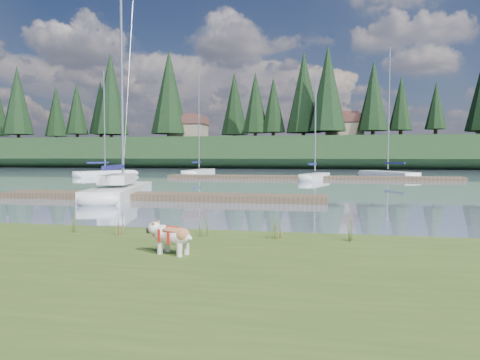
# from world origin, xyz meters

# --- Properties ---
(ground) EXTENTS (200.00, 200.00, 0.00)m
(ground) POSITION_xyz_m (0.00, 30.00, 0.00)
(ground) COLOR #7D8EA8
(ground) RESTS_ON ground
(bank) EXTENTS (60.00, 9.00, 0.35)m
(bank) POSITION_xyz_m (0.00, -6.00, 0.17)
(bank) COLOR #3B511D
(bank) RESTS_ON ground
(ridge) EXTENTS (200.00, 20.00, 5.00)m
(ridge) POSITION_xyz_m (0.00, 73.00, 2.50)
(ridge) COLOR black
(ridge) RESTS_ON ground
(bulldog) EXTENTS (0.95, 0.55, 0.56)m
(bulldog) POSITION_xyz_m (1.44, -4.34, 0.70)
(bulldog) COLOR silver
(bulldog) RESTS_ON bank
(sailboat_main) EXTENTS (3.90, 9.54, 13.42)m
(sailboat_main) POSITION_xyz_m (-6.62, 10.54, 0.42)
(sailboat_main) COLOR silver
(sailboat_main) RESTS_ON ground
(dock_near) EXTENTS (16.00, 2.00, 0.30)m
(dock_near) POSITION_xyz_m (-4.00, 9.00, 0.15)
(dock_near) COLOR #4C3D2C
(dock_near) RESTS_ON ground
(dock_far) EXTENTS (26.00, 2.20, 0.30)m
(dock_far) POSITION_xyz_m (2.00, 30.00, 0.15)
(dock_far) COLOR #4C3D2C
(dock_far) RESTS_ON ground
(sailboat_bg_0) EXTENTS (4.64, 7.31, 10.86)m
(sailboat_bg_0) POSITION_xyz_m (-18.51, 32.50, 0.32)
(sailboat_bg_0) COLOR silver
(sailboat_bg_0) RESTS_ON ground
(sailboat_bg_1) EXTENTS (1.77, 8.53, 12.64)m
(sailboat_bg_1) POSITION_xyz_m (-10.33, 37.84, 0.33)
(sailboat_bg_1) COLOR silver
(sailboat_bg_1) RESTS_ON ground
(sailboat_bg_2) EXTENTS (2.64, 6.14, 9.29)m
(sailboat_bg_2) POSITION_xyz_m (2.73, 29.18, 0.33)
(sailboat_bg_2) COLOR silver
(sailboat_bg_2) RESTS_ON ground
(sailboat_bg_3) EXTENTS (5.66, 8.40, 12.64)m
(sailboat_bg_3) POSITION_xyz_m (9.01, 36.05, 0.32)
(sailboat_bg_3) COLOR silver
(sailboat_bg_3) RESTS_ON ground
(weed_0) EXTENTS (0.17, 0.14, 0.67)m
(weed_0) POSITION_xyz_m (-0.41, -2.64, 0.63)
(weed_0) COLOR #475B23
(weed_0) RESTS_ON bank
(weed_1) EXTENTS (0.17, 0.14, 0.58)m
(weed_1) POSITION_xyz_m (1.49, -2.47, 0.60)
(weed_1) COLOR #475B23
(weed_1) RESTS_ON bank
(weed_2) EXTENTS (0.17, 0.14, 0.65)m
(weed_2) POSITION_xyz_m (3.03, -2.46, 0.62)
(weed_2) COLOR #475B23
(weed_2) RESTS_ON bank
(weed_3) EXTENTS (0.17, 0.14, 0.62)m
(weed_3) POSITION_xyz_m (-1.62, -2.49, 0.61)
(weed_3) COLOR #475B23
(weed_3) RESTS_ON bank
(weed_4) EXTENTS (0.17, 0.14, 0.38)m
(weed_4) POSITION_xyz_m (3.13, -2.30, 0.51)
(weed_4) COLOR #475B23
(weed_4) RESTS_ON bank
(weed_5) EXTENTS (0.17, 0.14, 0.70)m
(weed_5) POSITION_xyz_m (4.58, -2.38, 0.64)
(weed_5) COLOR #475B23
(weed_5) RESTS_ON bank
(mud_lip) EXTENTS (60.00, 0.50, 0.14)m
(mud_lip) POSITION_xyz_m (0.00, -1.60, 0.07)
(mud_lip) COLOR #33281C
(mud_lip) RESTS_ON ground
(conifer_0) EXTENTS (5.72, 5.72, 14.15)m
(conifer_0) POSITION_xyz_m (-55.00, 67.00, 12.64)
(conifer_0) COLOR #382619
(conifer_0) RESTS_ON ridge
(conifer_1) EXTENTS (4.40, 4.40, 11.30)m
(conifer_1) POSITION_xyz_m (-40.00, 71.00, 11.28)
(conifer_1) COLOR #382619
(conifer_1) RESTS_ON ridge
(conifer_2) EXTENTS (6.60, 6.60, 16.05)m
(conifer_2) POSITION_xyz_m (-25.00, 68.00, 13.54)
(conifer_2) COLOR #382619
(conifer_2) RESTS_ON ridge
(conifer_3) EXTENTS (4.84, 4.84, 12.25)m
(conifer_3) POSITION_xyz_m (-10.00, 72.00, 11.74)
(conifer_3) COLOR #382619
(conifer_3) RESTS_ON ridge
(conifer_4) EXTENTS (6.16, 6.16, 15.10)m
(conifer_4) POSITION_xyz_m (3.00, 66.00, 13.09)
(conifer_4) COLOR #382619
(conifer_4) RESTS_ON ridge
(conifer_5) EXTENTS (3.96, 3.96, 10.35)m
(conifer_5) POSITION_xyz_m (15.00, 70.00, 10.83)
(conifer_5) COLOR #382619
(conifer_5) RESTS_ON ridge
(house_0) EXTENTS (6.30, 5.30, 4.65)m
(house_0) POSITION_xyz_m (-22.00, 70.00, 7.31)
(house_0) COLOR gray
(house_0) RESTS_ON ridge
(house_1) EXTENTS (6.30, 5.30, 4.65)m
(house_1) POSITION_xyz_m (6.00, 71.00, 7.31)
(house_1) COLOR gray
(house_1) RESTS_ON ridge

